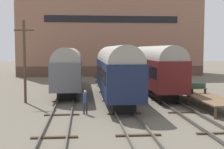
# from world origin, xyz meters

# --- Properties ---
(ground_plane) EXTENTS (200.00, 200.00, 0.00)m
(ground_plane) POSITION_xyz_m (0.00, 0.00, 0.00)
(ground_plane) COLOR #60594C
(track_left) EXTENTS (2.60, 60.00, 0.26)m
(track_left) POSITION_xyz_m (-4.71, 0.00, 0.14)
(track_left) COLOR #4C4742
(track_left) RESTS_ON ground
(track_middle) EXTENTS (2.60, 60.00, 0.26)m
(track_middle) POSITION_xyz_m (0.00, 0.00, 0.14)
(track_middle) COLOR #4C4742
(track_middle) RESTS_ON ground
(track_right) EXTENTS (2.60, 60.00, 0.26)m
(track_right) POSITION_xyz_m (4.71, 0.00, 0.14)
(track_right) COLOR #4C4742
(track_right) RESTS_ON ground
(train_car_maroon) EXTENTS (2.94, 16.00, 5.27)m
(train_car_maroon) POSITION_xyz_m (4.71, 7.67, 3.00)
(train_car_maroon) COLOR black
(train_car_maroon) RESTS_ON ground
(train_car_navy) EXTENTS (2.98, 15.60, 5.24)m
(train_car_navy) POSITION_xyz_m (0.00, 3.12, 2.98)
(train_car_navy) COLOR black
(train_car_navy) RESTS_ON ground
(train_car_grey) EXTENTS (2.92, 17.99, 5.08)m
(train_car_grey) POSITION_xyz_m (-4.71, 10.63, 2.90)
(train_car_grey) COLOR black
(train_car_grey) RESTS_ON ground
(station_platform) EXTENTS (2.45, 11.63, 0.95)m
(station_platform) POSITION_xyz_m (7.25, 0.42, 0.87)
(station_platform) COLOR brown
(station_platform) RESTS_ON ground
(bench) EXTENTS (1.40, 0.40, 0.91)m
(bench) POSITION_xyz_m (7.25, 0.88, 1.44)
(bench) COLOR #2D4C33
(bench) RESTS_ON station_platform
(person_worker) EXTENTS (0.32, 0.32, 1.85)m
(person_worker) POSITION_xyz_m (-2.95, -2.80, 1.12)
(person_worker) COLOR #282833
(person_worker) RESTS_ON ground
(utility_pole) EXTENTS (1.80, 0.24, 7.54)m
(utility_pole) POSITION_xyz_m (-8.41, 2.89, 3.93)
(utility_pole) COLOR #473828
(utility_pole) RESTS_ON ground
(warehouse_building) EXTENTS (34.10, 12.53, 18.66)m
(warehouse_building) POSITION_xyz_m (2.11, 36.05, 9.33)
(warehouse_building) COLOR brown
(warehouse_building) RESTS_ON ground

